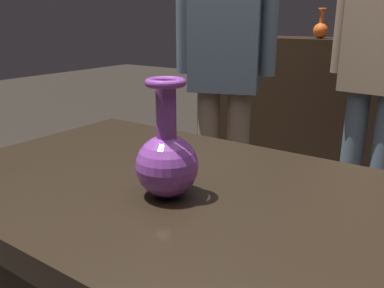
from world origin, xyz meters
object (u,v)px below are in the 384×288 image
object	(u,v)px
visitor_center_back	(380,61)
visitor_near_left	(225,59)
shelf_vase_left	(321,29)
vase_centerpiece	(167,159)
shelf_vase_far_left	(257,23)

from	to	relation	value
visitor_center_back	visitor_near_left	bearing A→B (deg)	43.56
shelf_vase_left	visitor_center_back	xyz separation A→B (m)	(0.50, -0.64, -0.13)
shelf_vase_left	visitor_center_back	world-z (taller)	visitor_center_back
shelf_vase_left	vase_centerpiece	bearing A→B (deg)	-78.49
vase_centerpiece	shelf_vase_left	distance (m)	2.24
shelf_vase_left	shelf_vase_far_left	distance (m)	0.54
visitor_center_back	visitor_near_left	world-z (taller)	visitor_near_left
vase_centerpiece	shelf_vase_far_left	size ratio (longest dim) A/B	1.14
vase_centerpiece	shelf_vase_far_left	world-z (taller)	shelf_vase_far_left
shelf_vase_far_left	visitor_near_left	size ratio (longest dim) A/B	0.12
visitor_near_left	shelf_vase_far_left	bearing A→B (deg)	-90.34
vase_centerpiece	visitor_center_back	distance (m)	1.55
shelf_vase_left	visitor_near_left	bearing A→B (deg)	-94.96
vase_centerpiece	visitor_center_back	world-z (taller)	visitor_center_back
shelf_vase_left	visitor_near_left	xyz separation A→B (m)	(-0.09, -1.07, -0.11)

